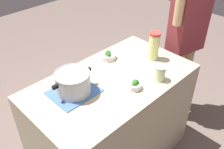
% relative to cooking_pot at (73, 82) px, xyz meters
% --- Properties ---
extents(counter_slab, '(1.34, 0.75, 0.92)m').
position_rel_cooking_pot_xyz_m(counter_slab, '(0.30, -0.09, -0.55)').
color(counter_slab, tan).
rests_on(counter_slab, ground_plane).
extents(dish_cloth, '(0.33, 0.28, 0.01)m').
position_rel_cooking_pot_xyz_m(dish_cloth, '(0.00, 0.00, -0.09)').
color(dish_cloth, '#456DB1').
rests_on(dish_cloth, counter_slab).
extents(cooking_pot, '(0.33, 0.26, 0.16)m').
position_rel_cooking_pot_xyz_m(cooking_pot, '(0.00, 0.00, 0.00)').
color(cooking_pot, '#B7B7BC').
rests_on(cooking_pot, dish_cloth).
extents(lemonade_pitcher, '(0.09, 0.09, 0.25)m').
position_rel_cooking_pot_xyz_m(lemonade_pitcher, '(0.77, -0.12, 0.03)').
color(lemonade_pitcher, '#EDEF92').
rests_on(lemonade_pitcher, counter_slab).
extents(mason_jar, '(0.09, 0.09, 0.12)m').
position_rel_cooking_pot_xyz_m(mason_jar, '(0.56, -0.34, -0.03)').
color(mason_jar, beige).
rests_on(mason_jar, counter_slab).
extents(broccoli_bowl_front, '(0.13, 0.13, 0.08)m').
position_rel_cooking_pot_xyz_m(broccoli_bowl_front, '(0.49, 0.15, -0.06)').
color(broccoli_bowl_front, silver).
rests_on(broccoli_bowl_front, counter_slab).
extents(broccoli_bowl_center, '(0.10, 0.10, 0.08)m').
position_rel_cooking_pot_xyz_m(broccoli_bowl_center, '(0.35, -0.28, -0.06)').
color(broccoli_bowl_center, silver).
rests_on(broccoli_bowl_center, counter_slab).
extents(person_cook, '(0.50, 0.27, 1.65)m').
position_rel_cooking_pot_xyz_m(person_cook, '(1.27, -0.13, -0.10)').
color(person_cook, tan).
rests_on(person_cook, ground_plane).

